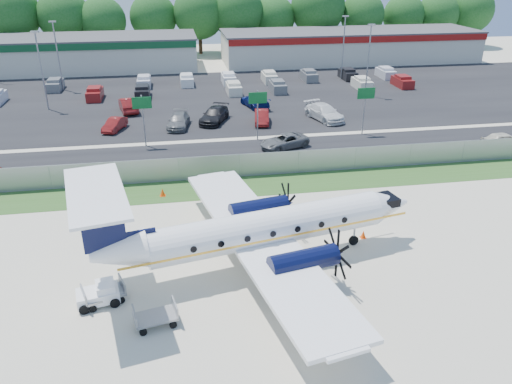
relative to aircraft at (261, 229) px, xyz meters
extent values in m
plane|color=beige|center=(0.55, -0.77, -2.42)|extent=(170.00, 170.00, 0.00)
cube|color=#2D561E|center=(0.55, 11.23, -2.41)|extent=(170.00, 4.00, 0.02)
cube|color=black|center=(0.55, 18.23, -2.41)|extent=(170.00, 8.00, 0.02)
cube|color=black|center=(0.55, 39.23, -2.41)|extent=(170.00, 32.00, 0.02)
cube|color=gray|center=(0.55, 13.23, -1.42)|extent=(120.00, 0.02, 1.90)
cube|color=gray|center=(0.55, 13.23, -0.44)|extent=(120.00, 0.06, 0.06)
cube|color=gray|center=(0.55, 13.23, -2.37)|extent=(120.00, 0.06, 0.06)
cube|color=beige|center=(-23.45, 61.23, 0.08)|extent=(46.00, 12.00, 5.00)
cube|color=#474749|center=(-23.45, 61.23, 2.70)|extent=(46.40, 12.40, 0.24)
cube|color=#0F4723|center=(-23.45, 55.13, 2.08)|extent=(46.00, 0.20, 1.00)
cube|color=beige|center=(26.55, 61.23, 0.08)|extent=(44.00, 12.00, 5.00)
cube|color=#474749|center=(26.55, 61.23, 2.70)|extent=(44.40, 12.40, 0.24)
cube|color=maroon|center=(26.55, 55.13, 2.08)|extent=(44.00, 0.20, 1.00)
cylinder|color=gray|center=(-7.45, 22.23, 0.08)|extent=(0.14, 0.14, 5.00)
cube|color=#0C5923|center=(-7.45, 22.08, 1.88)|extent=(1.80, 0.08, 1.10)
cylinder|color=gray|center=(3.55, 22.23, 0.08)|extent=(0.14, 0.14, 5.00)
cube|color=#0C5923|center=(3.55, 22.08, 1.88)|extent=(1.80, 0.08, 1.10)
cylinder|color=gray|center=(14.55, 22.23, 0.08)|extent=(0.14, 0.14, 5.00)
cube|color=#0C5923|center=(14.55, 22.08, 1.88)|extent=(1.80, 0.08, 1.10)
cylinder|color=gray|center=(-19.45, 37.23, 2.08)|extent=(0.18, 0.18, 9.00)
cube|color=gray|center=(-19.45, 37.23, 6.58)|extent=(0.90, 0.35, 0.18)
cylinder|color=gray|center=(20.55, 37.23, 2.08)|extent=(0.18, 0.18, 9.00)
cube|color=gray|center=(20.55, 37.23, 6.58)|extent=(0.90, 0.35, 0.18)
cylinder|color=gray|center=(-19.45, 47.23, 2.08)|extent=(0.18, 0.18, 9.00)
cube|color=gray|center=(-19.45, 47.23, 6.58)|extent=(0.90, 0.35, 0.18)
cylinder|color=gray|center=(20.55, 47.23, 2.08)|extent=(0.18, 0.18, 9.00)
cube|color=gray|center=(20.55, 47.23, 6.58)|extent=(0.90, 0.35, 0.18)
cylinder|color=white|center=(0.44, 0.09, 0.00)|extent=(14.22, 4.90, 2.14)
cone|color=white|center=(8.55, 1.74, 0.00)|extent=(2.85, 2.59, 2.14)
cone|color=white|center=(-7.89, -1.60, 0.22)|extent=(3.29, 2.68, 2.14)
cube|color=black|center=(8.33, 1.69, 0.39)|extent=(1.28, 1.64, 0.51)
cube|color=white|center=(-0.11, -0.02, -0.62)|extent=(7.47, 20.14, 0.25)
cylinder|color=black|center=(1.75, -2.98, -0.45)|extent=(4.00, 1.98, 1.24)
cylinder|color=black|center=(0.45, 3.42, -0.45)|extent=(4.00, 1.98, 1.24)
cube|color=black|center=(-8.44, -1.71, 2.14)|extent=(2.14, 0.62, 3.26)
cube|color=white|center=(-8.55, -1.74, 3.77)|extent=(4.04, 7.38, 0.16)
cylinder|color=gray|center=(6.18, 1.25, -1.69)|extent=(0.14, 0.14, 1.46)
cylinder|color=black|center=(6.18, 1.25, -2.11)|extent=(0.66, 0.32, 0.63)
cylinder|color=black|center=(0.54, -3.22, -2.06)|extent=(0.80, 0.58, 0.72)
cylinder|color=black|center=(-0.76, 3.18, -2.06)|extent=(0.80, 0.58, 0.72)
cube|color=white|center=(-9.13, -2.19, -1.95)|extent=(2.35, 1.68, 0.60)
cube|color=white|center=(-8.71, -2.10, -1.48)|extent=(1.14, 1.28, 0.43)
cube|color=black|center=(-8.33, -2.03, -1.46)|extent=(0.34, 0.96, 0.34)
cylinder|color=black|center=(-9.75, -3.00, -2.16)|extent=(0.54, 0.29, 0.51)
cylinder|color=black|center=(-10.02, -1.69, -2.16)|extent=(0.54, 0.29, 0.51)
cylinder|color=black|center=(-8.24, -2.69, -2.16)|extent=(0.54, 0.29, 0.51)
cylinder|color=black|center=(-8.50, -1.38, -2.16)|extent=(0.54, 0.29, 0.51)
cube|color=gray|center=(-8.83, -2.12, -1.95)|extent=(2.41, 1.90, 0.13)
cube|color=gray|center=(-9.77, -2.45, -1.63)|extent=(0.50, 1.22, 0.63)
cube|color=gray|center=(-7.89, -1.78, -1.63)|extent=(0.50, 1.22, 0.63)
cylinder|color=black|center=(-9.33, -2.91, -2.23)|extent=(0.40, 0.25, 0.38)
cylinder|color=black|center=(-9.72, -1.82, -2.23)|extent=(0.40, 0.25, 0.38)
cylinder|color=black|center=(-7.94, -2.42, -2.23)|extent=(0.40, 0.25, 0.38)
cylinder|color=black|center=(-8.33, -1.32, -2.23)|extent=(0.40, 0.25, 0.38)
cube|color=gray|center=(-6.11, -4.43, -1.95)|extent=(2.31, 1.66, 0.13)
cube|color=gray|center=(-7.08, -4.64, -1.64)|extent=(0.34, 1.25, 0.63)
cube|color=gray|center=(-5.13, -4.23, -1.64)|extent=(0.34, 1.25, 0.63)
cylinder|color=black|center=(-6.71, -5.15, -2.23)|extent=(0.39, 0.20, 0.38)
cylinder|color=black|center=(-6.94, -4.02, -2.23)|extent=(0.39, 0.20, 0.38)
cylinder|color=black|center=(-5.27, -4.85, -2.23)|extent=(0.39, 0.20, 0.38)
cylinder|color=black|center=(-5.51, -3.72, -2.23)|extent=(0.39, 0.20, 0.38)
cone|color=#FF4808|center=(7.11, 1.99, -2.16)|extent=(0.35, 0.35, 0.52)
cube|color=#FF4808|center=(7.11, 1.99, -2.41)|extent=(0.37, 0.37, 0.03)
cone|color=#FF4808|center=(-5.82, 10.54, -2.12)|extent=(0.41, 0.41, 0.61)
cube|color=#FF4808|center=(-5.82, 10.54, -2.40)|extent=(0.43, 0.43, 0.03)
imported|color=#595B5E|center=(5.69, 19.46, -2.42)|extent=(5.30, 3.85, 1.34)
imported|color=beige|center=(26.48, 16.14, -2.42)|extent=(4.40, 1.99, 1.47)
imported|color=maroon|center=(-10.81, 27.68, -2.42)|extent=(2.58, 4.11, 1.28)
imported|color=#595B5E|center=(-4.14, 27.62, -2.42)|extent=(2.83, 5.24, 1.44)
imported|color=black|center=(-0.17, 28.87, -2.42)|extent=(4.19, 5.89, 1.58)
imported|color=maroon|center=(4.93, 27.58, -2.42)|extent=(2.16, 4.51, 1.43)
imported|color=silver|center=(12.11, 27.73, -2.42)|extent=(3.92, 6.26, 1.69)
imported|color=maroon|center=(-9.84, 34.71, -2.42)|extent=(2.75, 5.35, 1.68)
imported|color=navy|center=(5.27, 34.23, -2.42)|extent=(3.39, 5.59, 1.52)
camera|label=1|loc=(-4.45, -24.68, 14.15)|focal=35.00mm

